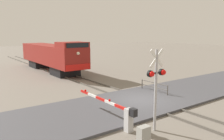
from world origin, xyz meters
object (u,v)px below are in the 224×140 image
object	(u,v)px
crossing_gate	(121,113)
guard_railing	(154,86)
crossing_signal	(156,80)
locomotive	(52,55)

from	to	relation	value
crossing_gate	guard_railing	size ratio (longest dim) A/B	1.85
crossing_gate	crossing_signal	bearing A→B (deg)	-48.86
crossing_signal	crossing_gate	xyz separation A→B (m)	(-1.21, 1.38, -1.86)
crossing_gate	guard_railing	world-z (taller)	crossing_gate
crossing_signal	crossing_gate	bearing A→B (deg)	131.14
locomotive	crossing_gate	world-z (taller)	locomotive
crossing_signal	crossing_gate	size ratio (longest dim) A/B	0.77
crossing_signal	guard_railing	bearing A→B (deg)	44.02
crossing_signal	guard_railing	world-z (taller)	crossing_signal
crossing_gate	guard_railing	distance (m)	7.83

